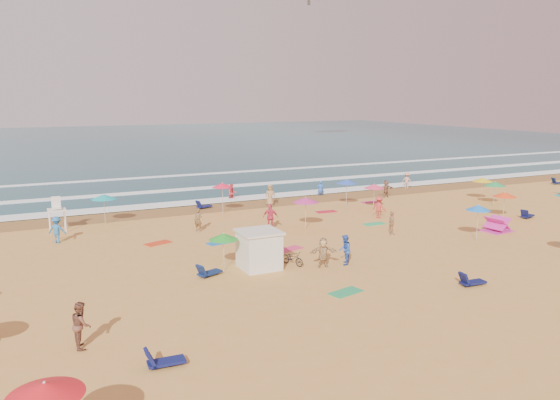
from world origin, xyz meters
name	(u,v)px	position (x,y,z in m)	size (l,w,h in m)	color
ground	(286,241)	(0.00, 0.00, 0.00)	(220.00, 220.00, 0.00)	gold
ocean	(103,144)	(0.00, 84.00, 0.00)	(220.00, 140.00, 0.18)	#0C4756
wet_sand	(222,207)	(0.00, 12.50, 0.01)	(220.00, 220.00, 0.00)	olive
surf_foam	(192,190)	(0.00, 21.32, 0.10)	(200.00, 18.70, 0.05)	white
cabana	(259,250)	(-3.86, -4.56, 1.00)	(2.00, 2.00, 2.00)	silver
cabana_roof	(259,232)	(-3.86, -4.56, 2.06)	(2.20, 2.20, 0.12)	silver
bicycle	(292,258)	(-1.96, -4.86, 0.40)	(0.53, 1.52, 0.80)	black
lifeguard_stand	(57,217)	(-13.28, 9.16, 1.05)	(1.20, 1.20, 2.10)	white
beach_umbrellas	(279,212)	(-0.71, -0.48, 2.09)	(46.48, 29.23, 0.81)	#FF1A41
loungers	(383,243)	(5.02, -3.79, 0.17)	(55.66, 26.67, 0.34)	#0E1948
towels	(331,243)	(2.33, -1.88, 0.01)	(41.70, 19.90, 0.03)	#BE4A17
popup_tents	(538,204)	(22.99, -0.47, 0.60)	(19.13, 9.04, 1.20)	#D22EA0
beachgoers	(253,217)	(-0.59, 4.13, 0.82)	(40.56, 27.08, 2.11)	#9F7549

